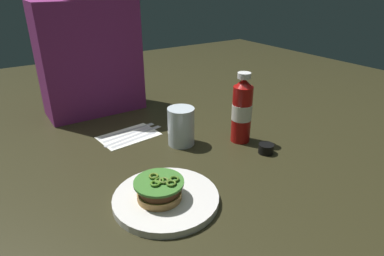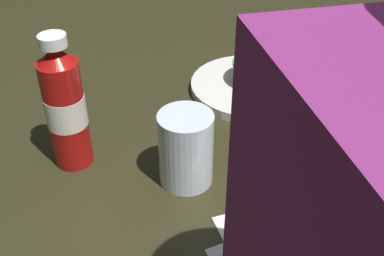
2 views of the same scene
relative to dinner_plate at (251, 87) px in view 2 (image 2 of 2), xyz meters
name	(u,v)px [view 2 (image 2 of 2)]	position (x,y,z in m)	size (l,w,h in m)	color
ground_plane	(206,127)	(0.12, 0.11, -0.01)	(3.00, 3.00, 0.00)	#2A2815
dinner_plate	(251,87)	(0.00, 0.00, 0.00)	(0.25, 0.25, 0.02)	silver
burger_sandwich	(260,72)	(-0.02, 0.00, 0.03)	(0.11, 0.11, 0.05)	#B28045
ketchup_bottle	(65,108)	(0.36, 0.15, 0.10)	(0.06, 0.06, 0.22)	#A7110F
water_glass	(186,149)	(0.19, 0.23, 0.05)	(0.08, 0.08, 0.12)	silver
condiment_cup	(68,118)	(0.37, 0.04, 0.01)	(0.05, 0.05, 0.03)	black
napkin	(291,232)	(0.07, 0.38, -0.01)	(0.19, 0.12, 0.00)	white
spoon_utensil	(262,218)	(0.10, 0.34, 0.00)	(0.17, 0.04, 0.00)	silver
steak_knife	(270,230)	(0.10, 0.37, 0.00)	(0.22, 0.06, 0.00)	silver
fork_utensil	(283,240)	(0.09, 0.39, 0.00)	(0.18, 0.04, 0.00)	silver
butter_knife	(286,255)	(0.09, 0.41, 0.00)	(0.21, 0.03, 0.00)	silver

